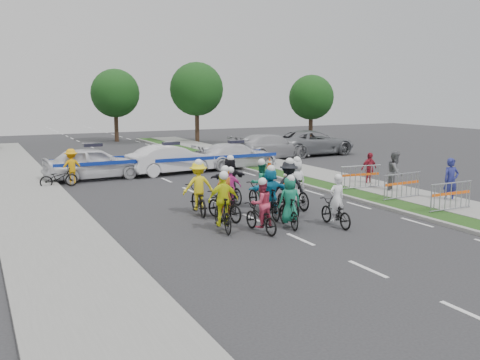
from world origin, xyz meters
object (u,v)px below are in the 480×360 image
rider_5 (270,196)px  police_car_0 (94,163)px  rider_3 (223,208)px  barrier_0 (451,198)px  civilian_suv (312,143)px  barrier_2 (361,178)px  tree_2 (311,97)px  tree_1 (197,89)px  cone_1 (269,164)px  rider_6 (224,202)px  barrier_1 (402,187)px  tree_4 (115,93)px  rider_1 (289,207)px  rider_2 (261,212)px  civilian_sedan (271,147)px  cone_0 (286,177)px  rider_4 (288,193)px  police_car_2 (236,155)px  rider_9 (230,194)px  parked_bike (59,178)px  spectator_2 (369,169)px  spectator_1 (395,172)px  spectator_0 (451,181)px  marshal_hiviz (71,166)px  rider_10 (198,193)px  rider_7 (295,188)px  rider_11 (230,183)px

rider_5 → police_car_0: size_ratio=0.39×
rider_3 → barrier_0: rider_3 is taller
civilian_suv → barrier_2: bearing=151.4°
tree_2 → civilian_suv: bearing=-123.5°
tree_1 → cone_1: bearing=-98.8°
cone_1 → barrier_0: bearing=-88.3°
rider_6 → barrier_1: 7.67m
civilian_suv → tree_4: size_ratio=0.97×
rider_1 → tree_2: tree_2 is taller
rider_2 → barrier_1: 7.54m
civilian_sedan → cone_0: 9.72m
civilian_suv → barrier_2: civilian_suv is taller
cone_0 → barrier_0: bearing=-75.3°
rider_1 → rider_4: (0.85, 1.44, 0.11)m
police_car_2 → civilian_sedan: bearing=-58.6°
rider_9 → parked_bike: rider_9 is taller
civilian_sedan → barrier_1: civilian_sedan is taller
spectator_2 → parked_bike: 14.24m
rider_2 → civilian_sedan: rider_2 is taller
tree_4 → barrier_0: bearing=-83.7°
police_car_2 → spectator_1: 10.35m
cone_1 → civilian_suv: bearing=38.2°
rider_6 → parked_bike: bearing=-77.6°
civilian_suv → spectator_0: bearing=161.4°
spectator_1 → marshal_hiviz: 14.77m
rider_2 → tree_1: tree_1 is taller
rider_9 → spectator_1: (7.92, 0.11, 0.25)m
tree_2 → spectator_1: bearing=-115.5°
spectator_0 → barrier_0: 1.98m
rider_5 → rider_10: (-1.94, 1.70, -0.02)m
rider_6 → spectator_2: rider_6 is taller
rider_7 → civilian_sedan: (6.71, 13.39, 0.05)m
rider_3 → cone_0: bearing=-125.6°
rider_7 → spectator_1: rider_7 is taller
spectator_2 → rider_2: bearing=-150.6°
rider_5 → tree_1: size_ratio=0.27×
rider_10 → police_car_2: size_ratio=0.41×
rider_11 → parked_bike: size_ratio=1.13×
marshal_hiviz → barrier_1: bearing=134.7°
cone_1 → rider_5: bearing=-119.8°
police_car_0 → tree_4: bearing=-20.5°
barrier_0 → tree_1: (2.30, 29.48, 3.98)m
barrier_1 → tree_2: tree_2 is taller
police_car_0 → tree_1: (12.12, 16.09, 3.72)m
police_car_0 → cone_1: size_ratio=6.86×
civilian_sedan → tree_4: tree_4 is taller
rider_2 → spectator_2: 9.93m
spectator_1 → cone_1: 8.58m
spectator_1 → barrier_2: 1.49m
rider_1 → police_car_2: (4.57, 13.05, 0.04)m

